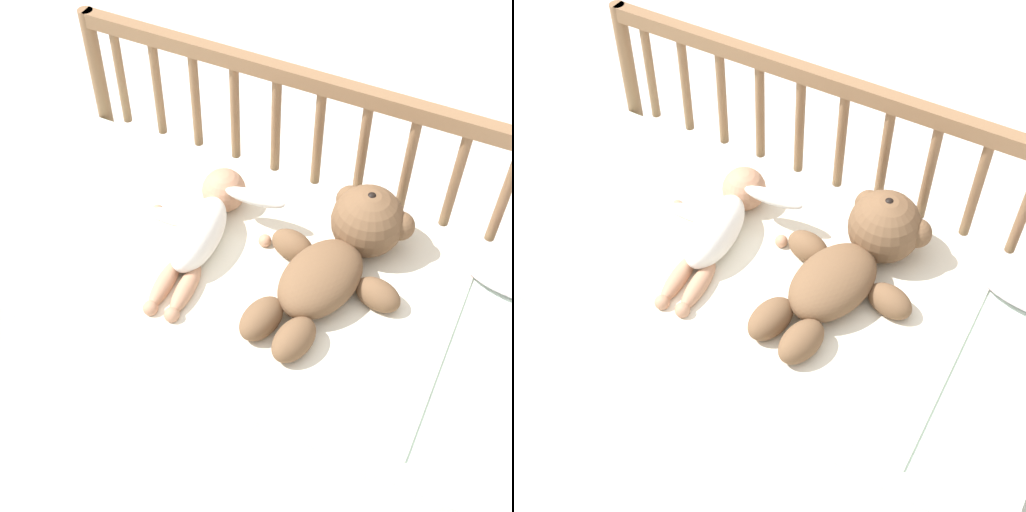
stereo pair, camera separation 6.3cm
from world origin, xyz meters
The scene contains 6 objects.
ground_plane centered at (0.00, 0.00, 0.00)m, with size 12.00×12.00×0.00m, color silver.
crib_mattress centered at (0.00, 0.00, 0.26)m, with size 1.21×0.60×0.52m.
crib_rail centered at (0.00, 0.32, 0.59)m, with size 1.21×0.04×0.82m.
blanket centered at (0.00, 0.01, 0.53)m, with size 0.82×0.54×0.01m.
teddy_bear centered at (0.15, 0.08, 0.59)m, with size 0.32×0.45×0.16m.
baby centered at (-0.14, 0.04, 0.57)m, with size 0.31×0.40×0.11m.
Camera 2 is at (0.47, -0.81, 1.68)m, focal length 50.00 mm.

